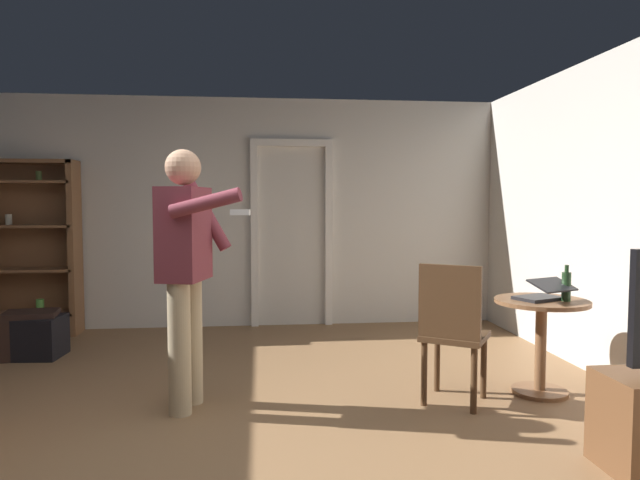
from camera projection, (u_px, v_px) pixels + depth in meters
name	position (u px, v px, depth m)	size (l,w,h in m)	color
ground_plane	(194.00, 458.00, 3.10)	(7.44, 7.44, 0.00)	olive
wall_back	(228.00, 213.00, 6.43)	(6.40, 0.12, 2.59)	beige
doorway_frame	(292.00, 219.00, 6.43)	(0.93, 0.08, 2.13)	white
bookshelf	(30.00, 241.00, 6.01)	(1.00, 0.32, 1.86)	brown
side_table	(541.00, 330.00, 4.13)	(0.67, 0.67, 0.70)	brown
laptop	(543.00, 293.00, 4.07)	(0.42, 0.42, 0.16)	black
bottle_on_table	(566.00, 286.00, 4.04)	(0.06, 0.06, 0.26)	#233E21
wooden_chair	(453.00, 328.00, 3.89)	(0.58, 0.58, 0.99)	#4C331E
person_blue_shirt	(186.00, 260.00, 3.79)	(0.62, 0.66, 1.76)	tan
suitcase_dark	(31.00, 334.00, 5.13)	(0.45, 0.33, 0.42)	black
suitcase_small	(36.00, 337.00, 5.13)	(0.46, 0.39, 0.37)	black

